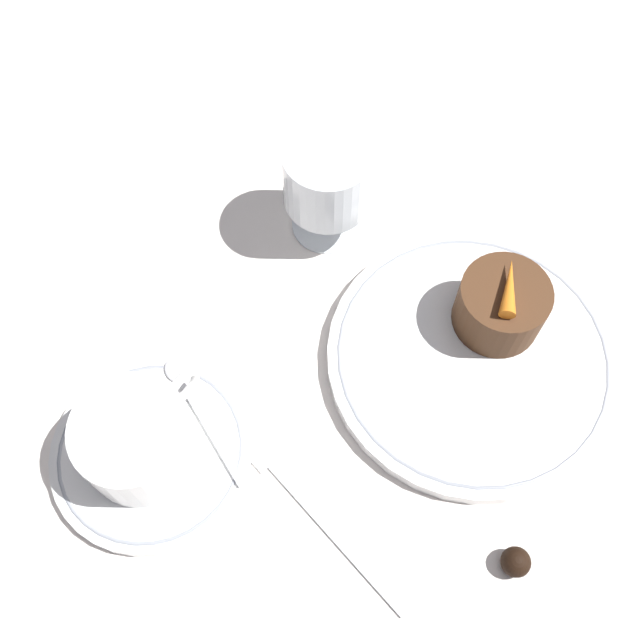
# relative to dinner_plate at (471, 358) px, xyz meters

# --- Properties ---
(ground_plane) EXTENTS (3.00, 3.00, 0.00)m
(ground_plane) POSITION_rel_dinner_plate_xyz_m (-0.04, 0.04, -0.01)
(ground_plane) COLOR white
(dinner_plate) EXTENTS (0.24, 0.24, 0.01)m
(dinner_plate) POSITION_rel_dinner_plate_xyz_m (0.00, 0.00, 0.00)
(dinner_plate) COLOR white
(dinner_plate) RESTS_ON ground_plane
(saucer) EXTENTS (0.16, 0.16, 0.01)m
(saucer) POSITION_rel_dinner_plate_xyz_m (-0.22, 0.16, -0.00)
(saucer) COLOR white
(saucer) RESTS_ON ground_plane
(coffee_cup) EXTENTS (0.12, 0.09, 0.06)m
(coffee_cup) POSITION_rel_dinner_plate_xyz_m (-0.23, 0.16, 0.03)
(coffee_cup) COLOR white
(coffee_cup) RESTS_ON saucer
(spoon) EXTENTS (0.05, 0.12, 0.00)m
(spoon) POSITION_rel_dinner_plate_xyz_m (-0.17, 0.15, 0.00)
(spoon) COLOR silver
(spoon) RESTS_ON saucer
(wine_glass) EXTENTS (0.08, 0.08, 0.10)m
(wine_glass) POSITION_rel_dinner_plate_xyz_m (0.04, 0.18, 0.06)
(wine_glass) COLOR silver
(wine_glass) RESTS_ON ground_plane
(fork) EXTENTS (0.05, 0.20, 0.01)m
(fork) POSITION_rel_dinner_plate_xyz_m (-0.18, 0.05, -0.01)
(fork) COLOR silver
(fork) RESTS_ON ground_plane
(dessert_cake) EXTENTS (0.07, 0.07, 0.05)m
(dessert_cake) POSITION_rel_dinner_plate_xyz_m (0.04, 0.00, 0.03)
(dessert_cake) COLOR #4C2D19
(dessert_cake) RESTS_ON dinner_plate
(carrot_garnish) EXTENTS (0.05, 0.03, 0.01)m
(carrot_garnish) POSITION_rel_dinner_plate_xyz_m (0.04, 0.00, 0.06)
(carrot_garnish) COLOR orange
(carrot_garnish) RESTS_ON dessert_cake
(chocolate_truffle) EXTENTS (0.02, 0.02, 0.02)m
(chocolate_truffle) POSITION_rel_dinner_plate_xyz_m (-0.12, -0.11, 0.00)
(chocolate_truffle) COLOR black
(chocolate_truffle) RESTS_ON ground_plane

